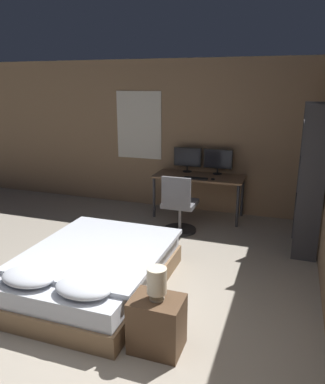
# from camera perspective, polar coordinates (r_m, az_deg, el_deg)

# --- Properties ---
(ground_plane) EXTENTS (20.00, 20.00, 0.00)m
(ground_plane) POSITION_cam_1_polar(r_m,az_deg,el_deg) (3.48, -12.97, -25.08)
(ground_plane) COLOR #9E9384
(wall_back) EXTENTS (12.00, 0.08, 2.70)m
(wall_back) POSITION_cam_1_polar(r_m,az_deg,el_deg) (6.78, 6.22, 8.26)
(wall_back) COLOR #8E7051
(wall_back) RESTS_ON ground_plane
(bed) EXTENTS (1.49, 2.00, 0.55)m
(bed) POSITION_cam_1_polar(r_m,az_deg,el_deg) (4.40, -10.28, -11.67)
(bed) COLOR #846647
(bed) RESTS_ON ground_plane
(nightstand) EXTENTS (0.45, 0.35, 0.49)m
(nightstand) POSITION_cam_1_polar(r_m,az_deg,el_deg) (3.48, -0.84, -19.45)
(nightstand) COLOR brown
(nightstand) RESTS_ON ground_plane
(bedside_lamp) EXTENTS (0.17, 0.17, 0.29)m
(bedside_lamp) POSITION_cam_1_polar(r_m,az_deg,el_deg) (3.25, -0.87, -13.44)
(bedside_lamp) COLOR gray
(bedside_lamp) RESTS_ON nightstand
(desk) EXTENTS (1.55, 0.67, 0.74)m
(desk) POSITION_cam_1_polar(r_m,az_deg,el_deg) (6.52, 5.55, 1.76)
(desk) COLOR #846042
(desk) RESTS_ON ground_plane
(monitor_left) EXTENTS (0.50, 0.16, 0.44)m
(monitor_left) POSITION_cam_1_polar(r_m,az_deg,el_deg) (6.74, 3.82, 5.20)
(monitor_left) COLOR black
(monitor_left) RESTS_ON desk
(monitor_right) EXTENTS (0.50, 0.16, 0.44)m
(monitor_right) POSITION_cam_1_polar(r_m,az_deg,el_deg) (6.61, 8.44, 4.85)
(monitor_right) COLOR black
(monitor_right) RESTS_ON desk
(keyboard) EXTENTS (0.40, 0.13, 0.02)m
(keyboard) POSITION_cam_1_polar(r_m,az_deg,el_deg) (6.29, 5.08, 2.10)
(keyboard) COLOR black
(keyboard) RESTS_ON desk
(computer_mouse) EXTENTS (0.07, 0.05, 0.04)m
(computer_mouse) POSITION_cam_1_polar(r_m,az_deg,el_deg) (6.22, 7.68, 1.96)
(computer_mouse) COLOR black
(computer_mouse) RESTS_ON desk
(office_chair) EXTENTS (0.52, 0.52, 0.94)m
(office_chair) POSITION_cam_1_polar(r_m,az_deg,el_deg) (5.86, 2.54, -2.51)
(office_chair) COLOR black
(office_chair) RESTS_ON ground_plane
(bookshelf) EXTENTS (0.32, 0.76, 2.04)m
(bookshelf) POSITION_cam_1_polar(r_m,az_deg,el_deg) (5.34, 21.74, 2.38)
(bookshelf) COLOR #333338
(bookshelf) RESTS_ON ground_plane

